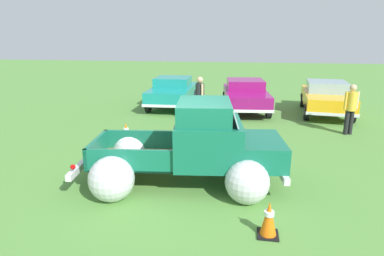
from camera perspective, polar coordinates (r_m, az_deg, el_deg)
name	(u,v)px	position (r m, az deg, el deg)	size (l,w,h in m)	color
ground_plane	(180,181)	(7.80, -2.08, -9.25)	(80.00, 80.00, 0.00)	#548C3D
vintage_pickup_truck	(197,151)	(7.50, 0.83, -4.05)	(4.81, 3.20, 1.96)	black
show_car_0	(173,91)	(16.00, -3.39, 6.51)	(2.09, 4.22, 1.43)	black
show_car_1	(245,94)	(15.26, 9.27, 5.90)	(2.36, 4.50, 1.43)	black
show_car_2	(326,96)	(15.61, 22.40, 5.15)	(2.32, 4.53, 1.43)	black
spectator_0	(200,96)	(12.85, 1.38, 5.53)	(0.47, 0.50, 1.82)	navy
spectator_1	(351,106)	(12.47, 26.03, 3.46)	(0.53, 0.43, 1.75)	black
lane_cone_0	(126,132)	(10.77, -11.43, -0.76)	(0.36, 0.36, 0.63)	black
lane_cone_1	(269,219)	(5.85, 13.28, -15.24)	(0.36, 0.36, 0.63)	black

